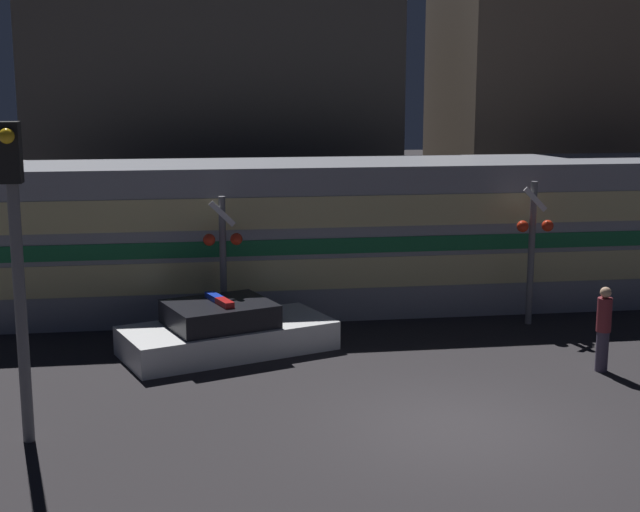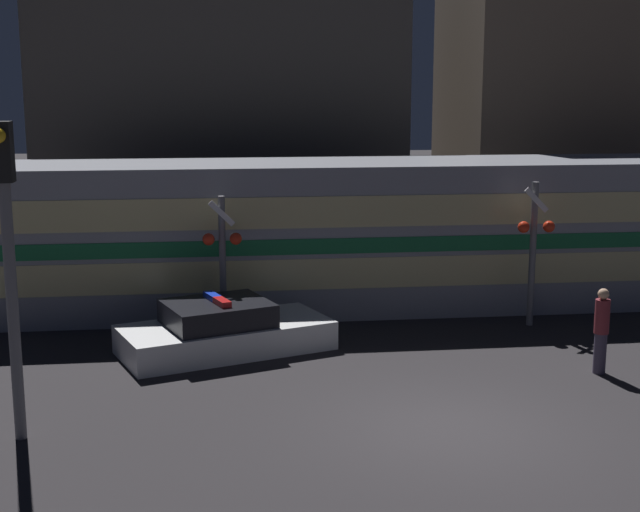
{
  "view_description": "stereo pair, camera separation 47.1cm",
  "coord_description": "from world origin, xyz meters",
  "px_view_note": "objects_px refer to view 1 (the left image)",
  "views": [
    {
      "loc": [
        -4.18,
        -13.22,
        5.48
      ],
      "look_at": [
        -1.3,
        6.44,
        1.62
      ],
      "focal_mm": 50.0,
      "sensor_mm": 36.0,
      "label": 1
    },
    {
      "loc": [
        -3.71,
        -13.28,
        5.48
      ],
      "look_at": [
        -1.3,
        6.44,
        1.62
      ],
      "focal_mm": 50.0,
      "sensor_mm": 36.0,
      "label": 2
    }
  ],
  "objects_px": {
    "train": "(396,233)",
    "police_car": "(226,332)",
    "crossing_signal_near": "(533,243)",
    "pedestrian": "(603,328)",
    "traffic_light_corner": "(16,248)"
  },
  "relations": [
    {
      "from": "train",
      "to": "pedestrian",
      "type": "relative_size",
      "value": 12.49
    },
    {
      "from": "train",
      "to": "crossing_signal_near",
      "type": "height_order",
      "value": "train"
    },
    {
      "from": "train",
      "to": "pedestrian",
      "type": "distance_m",
      "value": 6.57
    },
    {
      "from": "train",
      "to": "crossing_signal_near",
      "type": "bearing_deg",
      "value": -42.93
    },
    {
      "from": "police_car",
      "to": "traffic_light_corner",
      "type": "distance_m",
      "value": 5.97
    },
    {
      "from": "crossing_signal_near",
      "to": "train",
      "type": "bearing_deg",
      "value": 137.07
    },
    {
      "from": "train",
      "to": "crossing_signal_near",
      "type": "relative_size",
      "value": 6.29
    },
    {
      "from": "pedestrian",
      "to": "crossing_signal_near",
      "type": "xyz_separation_m",
      "value": [
        -0.11,
        3.47,
        1.05
      ]
    },
    {
      "from": "police_car",
      "to": "train",
      "type": "bearing_deg",
      "value": 19.23
    },
    {
      "from": "crossing_signal_near",
      "to": "pedestrian",
      "type": "bearing_deg",
      "value": -88.24
    },
    {
      "from": "police_car",
      "to": "crossing_signal_near",
      "type": "relative_size",
      "value": 1.41
    },
    {
      "from": "police_car",
      "to": "crossing_signal_near",
      "type": "distance_m",
      "value": 7.29
    },
    {
      "from": "train",
      "to": "traffic_light_corner",
      "type": "relative_size",
      "value": 4.23
    },
    {
      "from": "train",
      "to": "police_car",
      "type": "distance_m",
      "value": 5.87
    },
    {
      "from": "pedestrian",
      "to": "crossing_signal_near",
      "type": "relative_size",
      "value": 0.5
    }
  ]
}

